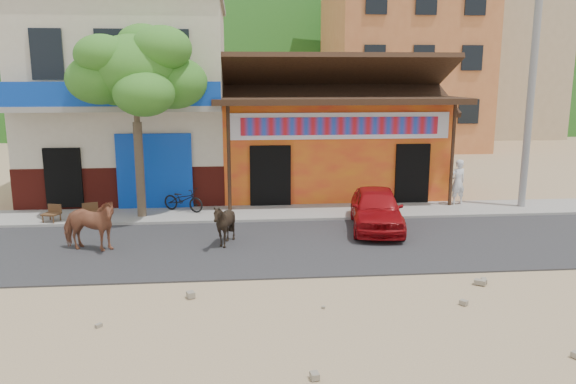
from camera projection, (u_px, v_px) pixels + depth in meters
name	position (u px, v px, depth m)	size (l,w,h in m)	color
ground	(307.00, 279.00, 12.77)	(120.00, 120.00, 0.00)	#9E825B
road	(295.00, 245.00, 15.21)	(60.00, 5.00, 0.04)	#28282B
sidewalk	(284.00, 213.00, 18.61)	(60.00, 2.00, 0.12)	gray
dance_club	(326.00, 145.00, 22.33)	(8.00, 6.00, 3.60)	orange
cafe_building	(131.00, 103.00, 21.32)	(7.00, 6.00, 7.00)	beige
apartment_front	(401.00, 52.00, 35.75)	(9.00, 9.00, 12.00)	#CC723F
apartment_rear	(493.00, 69.00, 42.60)	(8.00, 8.00, 10.00)	tan
hillside	(246.00, 21.00, 78.56)	(100.00, 40.00, 24.00)	#194C14
tree	(137.00, 122.00, 17.38)	(3.00, 3.00, 6.00)	#2D721E
utility_pole	(531.00, 88.00, 18.51)	(0.24, 0.24, 8.00)	gray
cow_tan	(89.00, 225.00, 14.56)	(0.75, 1.64, 1.38)	#9B5B3E
cow_dark	(224.00, 224.00, 15.00)	(0.96, 1.08, 1.19)	black
red_car	(376.00, 208.00, 16.69)	(1.46, 3.64, 1.24)	#9D0B10
scooter	(183.00, 199.00, 18.54)	(0.52, 1.50, 0.79)	black
pedestrian	(458.00, 182.00, 19.48)	(0.58, 0.38, 1.58)	white
cafe_chair_left	(51.00, 206.00, 17.20)	(0.45, 0.45, 0.96)	#4B2F19
cafe_chair_right	(91.00, 205.00, 17.27)	(0.47, 0.47, 1.01)	#51351B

